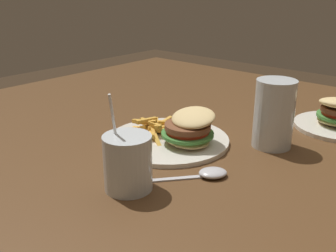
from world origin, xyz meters
The scene contains 5 objects.
dining_table centered at (0.00, 0.00, 0.64)m, with size 1.64×1.23×0.73m.
meal_plate_near centered at (-0.06, -0.14, 0.75)m, with size 0.28×0.28×0.09m.
beer_glass centered at (0.11, -0.01, 0.80)m, with size 0.09×0.09×0.15m.
juice_glass centered at (0.01, -0.35, 0.77)m, with size 0.09×0.09×0.17m.
spoon centered at (0.09, -0.22, 0.74)m, with size 0.13×0.15×0.02m.
Camera 1 is at (0.47, -0.78, 1.08)m, focal length 42.00 mm.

